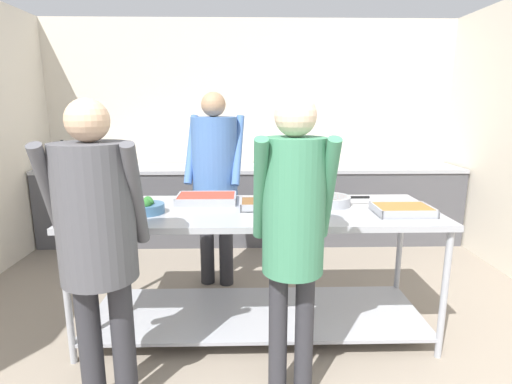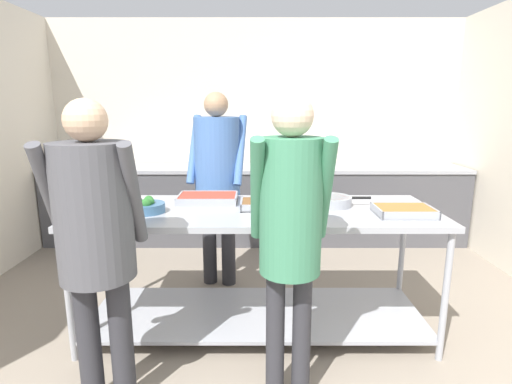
{
  "view_description": "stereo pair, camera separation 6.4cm",
  "coord_description": "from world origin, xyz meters",
  "px_view_note": "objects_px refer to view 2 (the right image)",
  "views": [
    {
      "loc": [
        -0.06,
        -0.82,
        1.64
      ],
      "look_at": [
        0.01,
        1.99,
        1.02
      ],
      "focal_mm": 28.0,
      "sensor_mm": 36.0,
      "label": 1
    },
    {
      "loc": [
        0.01,
        -0.82,
        1.64
      ],
      "look_at": [
        0.01,
        1.99,
        1.02
      ],
      "focal_mm": 28.0,
      "sensor_mm": 36.0,
      "label": 2
    }
  ],
  "objects_px": {
    "plate_stack": "(120,199)",
    "serving_tray_roast": "(403,211)",
    "serving_tray_greens": "(207,199)",
    "broccoli_bowl": "(147,207)",
    "cook_behind_counter": "(217,170)",
    "sauce_pan": "(330,201)",
    "guest_serving_right": "(94,228)",
    "serving_tray_vegetables": "(268,205)",
    "water_bottle": "(69,154)",
    "guest_serving_left": "(290,220)"
  },
  "relations": [
    {
      "from": "broccoli_bowl",
      "to": "serving_tray_greens",
      "type": "distance_m",
      "value": 0.48
    },
    {
      "from": "guest_serving_left",
      "to": "guest_serving_right",
      "type": "height_order",
      "value": "guest_serving_left"
    },
    {
      "from": "serving_tray_greens",
      "to": "guest_serving_right",
      "type": "relative_size",
      "value": 0.26
    },
    {
      "from": "broccoli_bowl",
      "to": "serving_tray_roast",
      "type": "height_order",
      "value": "broccoli_bowl"
    },
    {
      "from": "sauce_pan",
      "to": "serving_tray_roast",
      "type": "distance_m",
      "value": 0.5
    },
    {
      "from": "plate_stack",
      "to": "serving_tray_roast",
      "type": "bearing_deg",
      "value": -10.48
    },
    {
      "from": "plate_stack",
      "to": "guest_serving_left",
      "type": "xyz_separation_m",
      "value": [
        1.2,
        -0.94,
        0.11
      ]
    },
    {
      "from": "broccoli_bowl",
      "to": "cook_behind_counter",
      "type": "relative_size",
      "value": 0.13
    },
    {
      "from": "guest_serving_right",
      "to": "water_bottle",
      "type": "height_order",
      "value": "guest_serving_right"
    },
    {
      "from": "serving_tray_roast",
      "to": "cook_behind_counter",
      "type": "distance_m",
      "value": 1.62
    },
    {
      "from": "serving_tray_greens",
      "to": "cook_behind_counter",
      "type": "relative_size",
      "value": 0.25
    },
    {
      "from": "sauce_pan",
      "to": "water_bottle",
      "type": "xyz_separation_m",
      "value": [
        -2.79,
        1.99,
        0.1
      ]
    },
    {
      "from": "guest_serving_right",
      "to": "serving_tray_vegetables",
      "type": "bearing_deg",
      "value": 40.97
    },
    {
      "from": "serving_tray_greens",
      "to": "serving_tray_vegetables",
      "type": "bearing_deg",
      "value": -22.57
    },
    {
      "from": "water_bottle",
      "to": "guest_serving_right",
      "type": "bearing_deg",
      "value": -63.43
    },
    {
      "from": "guest_serving_right",
      "to": "broccoli_bowl",
      "type": "bearing_deg",
      "value": 82.95
    },
    {
      "from": "plate_stack",
      "to": "serving_tray_greens",
      "type": "distance_m",
      "value": 0.66
    },
    {
      "from": "serving_tray_roast",
      "to": "water_bottle",
      "type": "height_order",
      "value": "water_bottle"
    },
    {
      "from": "plate_stack",
      "to": "cook_behind_counter",
      "type": "xyz_separation_m",
      "value": [
        0.68,
        0.56,
        0.13
      ]
    },
    {
      "from": "serving_tray_vegetables",
      "to": "water_bottle",
      "type": "bearing_deg",
      "value": 138.56
    },
    {
      "from": "plate_stack",
      "to": "serving_tray_vegetables",
      "type": "relative_size",
      "value": 0.69
    },
    {
      "from": "serving_tray_greens",
      "to": "sauce_pan",
      "type": "relative_size",
      "value": 1.01
    },
    {
      "from": "plate_stack",
      "to": "guest_serving_left",
      "type": "relative_size",
      "value": 0.16
    },
    {
      "from": "guest_serving_left",
      "to": "guest_serving_right",
      "type": "relative_size",
      "value": 1.01
    },
    {
      "from": "serving_tray_vegetables",
      "to": "guest_serving_right",
      "type": "distance_m",
      "value": 1.21
    },
    {
      "from": "serving_tray_greens",
      "to": "sauce_pan",
      "type": "height_order",
      "value": "sauce_pan"
    },
    {
      "from": "serving_tray_roast",
      "to": "water_bottle",
      "type": "bearing_deg",
      "value": 145.27
    },
    {
      "from": "sauce_pan",
      "to": "plate_stack",
      "type": "bearing_deg",
      "value": 175.45
    },
    {
      "from": "sauce_pan",
      "to": "cook_behind_counter",
      "type": "height_order",
      "value": "cook_behind_counter"
    },
    {
      "from": "cook_behind_counter",
      "to": "serving_tray_greens",
      "type": "bearing_deg",
      "value": -92.12
    },
    {
      "from": "broccoli_bowl",
      "to": "water_bottle",
      "type": "distance_m",
      "value": 2.65
    },
    {
      "from": "serving_tray_greens",
      "to": "serving_tray_roast",
      "type": "height_order",
      "value": "same"
    },
    {
      "from": "plate_stack",
      "to": "water_bottle",
      "type": "relative_size",
      "value": 0.87
    },
    {
      "from": "broccoli_bowl",
      "to": "guest_serving_right",
      "type": "height_order",
      "value": "guest_serving_right"
    },
    {
      "from": "guest_serving_right",
      "to": "water_bottle",
      "type": "relative_size",
      "value": 5.31
    },
    {
      "from": "cook_behind_counter",
      "to": "water_bottle",
      "type": "height_order",
      "value": "cook_behind_counter"
    },
    {
      "from": "serving_tray_vegetables",
      "to": "cook_behind_counter",
      "type": "bearing_deg",
      "value": 119.7
    },
    {
      "from": "guest_serving_left",
      "to": "guest_serving_right",
      "type": "xyz_separation_m",
      "value": [
        -1.0,
        -0.04,
        -0.03
      ]
    },
    {
      "from": "plate_stack",
      "to": "water_bottle",
      "type": "bearing_deg",
      "value": 123.24
    },
    {
      "from": "broccoli_bowl",
      "to": "guest_serving_right",
      "type": "bearing_deg",
      "value": -97.05
    },
    {
      "from": "broccoli_bowl",
      "to": "cook_behind_counter",
      "type": "xyz_separation_m",
      "value": [
        0.39,
        0.87,
        0.11
      ]
    },
    {
      "from": "sauce_pan",
      "to": "guest_serving_left",
      "type": "bearing_deg",
      "value": -113.96
    },
    {
      "from": "guest_serving_left",
      "to": "cook_behind_counter",
      "type": "xyz_separation_m",
      "value": [
        -0.52,
        1.5,
        0.02
      ]
    },
    {
      "from": "guest_serving_right",
      "to": "plate_stack",
      "type": "bearing_deg",
      "value": 101.63
    },
    {
      "from": "cook_behind_counter",
      "to": "water_bottle",
      "type": "bearing_deg",
      "value": 145.58
    },
    {
      "from": "cook_behind_counter",
      "to": "serving_tray_roast",
      "type": "bearing_deg",
      "value": -35.16
    },
    {
      "from": "broccoli_bowl",
      "to": "water_bottle",
      "type": "height_order",
      "value": "water_bottle"
    },
    {
      "from": "broccoli_bowl",
      "to": "sauce_pan",
      "type": "relative_size",
      "value": 0.53
    },
    {
      "from": "serving_tray_greens",
      "to": "plate_stack",
      "type": "bearing_deg",
      "value": 179.39
    },
    {
      "from": "broccoli_bowl",
      "to": "serving_tray_vegetables",
      "type": "relative_size",
      "value": 0.59
    }
  ]
}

